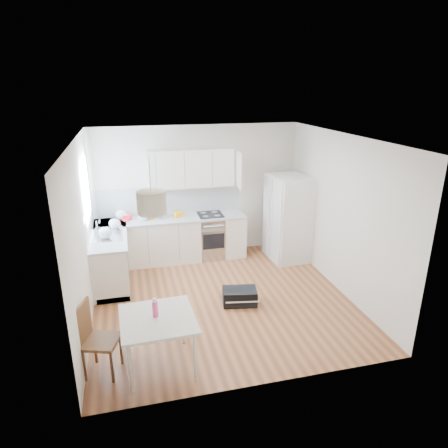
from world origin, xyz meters
name	(u,v)px	position (x,y,z in m)	size (l,w,h in m)	color
floor	(222,299)	(0.00, 0.00, 0.00)	(4.20, 4.20, 0.00)	brown
ceiling	(221,138)	(0.00, 0.00, 2.70)	(4.20, 4.20, 0.00)	white
wall_back	(198,191)	(0.00, 2.10, 1.35)	(4.20, 4.20, 0.00)	white
wall_left	(83,236)	(-2.10, 0.00, 1.35)	(4.20, 4.20, 0.00)	white
wall_right	(341,214)	(2.10, 0.00, 1.35)	(4.20, 4.20, 0.00)	white
window_glassblock	(86,190)	(-2.09, 1.15, 1.75)	(0.02, 1.00, 1.00)	#BFE0F9
cabinets_back	(172,240)	(-0.60, 1.80, 0.44)	(3.00, 0.60, 0.88)	white
cabinets_left	(111,258)	(-1.80, 1.20, 0.44)	(0.60, 1.80, 0.88)	white
counter_back	(171,219)	(-0.60, 1.80, 0.90)	(3.02, 0.64, 0.04)	silver
counter_left	(109,234)	(-1.80, 1.20, 0.90)	(0.64, 1.82, 0.04)	silver
backsplash_back	(169,200)	(-0.60, 2.09, 1.21)	(3.00, 0.01, 0.58)	silver
backsplash_left	(90,219)	(-2.09, 1.20, 1.21)	(0.01, 1.80, 0.58)	silver
upper_cabinets	(191,168)	(-0.15, 1.94, 1.88)	(1.70, 0.32, 0.75)	white
range_oven	(211,237)	(0.20, 1.80, 0.44)	(0.50, 0.61, 0.88)	#B9BBBE
sink	(108,234)	(-1.80, 1.15, 0.92)	(0.50, 0.80, 0.16)	#B9BBBE
refrigerator	(289,218)	(1.74, 1.34, 0.87)	(0.84, 0.87, 1.74)	white
dining_table	(158,323)	(-1.17, -1.46, 0.64)	(0.94, 0.94, 0.72)	#BEB7A2
dining_chair	(101,340)	(-1.87, -1.41, 0.48)	(0.41, 0.41, 0.96)	#503018
drink_bottle	(155,307)	(-1.19, -1.42, 0.85)	(0.07, 0.07, 0.25)	#F4438E
gym_bag	(240,296)	(0.26, -0.21, 0.13)	(0.55, 0.36, 0.26)	black
pendant_lamp	(152,203)	(-1.15, -1.37, 2.18)	(0.34, 0.34, 0.26)	#C1B094
grocery_bag_a	(122,215)	(-1.56, 1.90, 1.02)	(0.23, 0.20, 0.21)	white
grocery_bag_b	(144,215)	(-1.13, 1.76, 1.02)	(0.23, 0.20, 0.21)	white
grocery_bag_c	(161,212)	(-0.80, 1.84, 1.04)	(0.26, 0.23, 0.24)	white
grocery_bag_d	(115,224)	(-1.68, 1.43, 1.02)	(0.21, 0.18, 0.19)	white
grocery_bag_e	(105,233)	(-1.84, 0.94, 1.02)	(0.23, 0.20, 0.21)	white
snack_orange	(179,214)	(-0.45, 1.82, 0.98)	(0.16, 0.10, 0.11)	#FBA516
snack_yellow	(149,217)	(-1.03, 1.81, 0.97)	(0.15, 0.09, 0.10)	yellow
snack_red	(127,218)	(-1.47, 1.85, 0.98)	(0.16, 0.10, 0.11)	red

